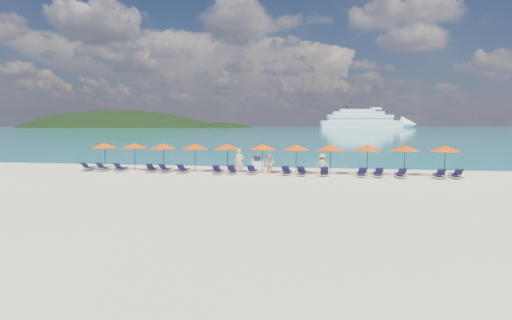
# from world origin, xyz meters

# --- Properties ---
(ground) EXTENTS (1400.00, 1400.00, 0.00)m
(ground) POSITION_xyz_m (0.00, 0.00, 0.00)
(ground) COLOR beige
(sea) EXTENTS (1600.00, 1300.00, 0.01)m
(sea) POSITION_xyz_m (0.00, 660.00, 0.01)
(sea) COLOR #1FA9B2
(sea) RESTS_ON ground
(headland_main) EXTENTS (374.00, 242.00, 126.50)m
(headland_main) POSITION_xyz_m (-300.00, 540.00, -38.00)
(headland_main) COLOR black
(headland_main) RESTS_ON ground
(headland_small) EXTENTS (162.00, 126.00, 85.50)m
(headland_small) POSITION_xyz_m (-150.00, 560.00, -35.00)
(headland_small) COLOR black
(headland_small) RESTS_ON ground
(cruise_ship) EXTENTS (125.56, 41.75, 34.53)m
(cruise_ship) POSITION_xyz_m (51.47, 542.83, 8.99)
(cruise_ship) COLOR white
(cruise_ship) RESTS_ON ground
(jetski) EXTENTS (1.61, 2.89, 0.97)m
(jetski) POSITION_xyz_m (-1.02, 9.20, 0.40)
(jetski) COLOR silver
(jetski) RESTS_ON ground
(beachgoer_a) EXTENTS (0.73, 0.50, 1.93)m
(beachgoer_a) POSITION_xyz_m (-1.42, 3.86, 0.97)
(beachgoer_a) COLOR tan
(beachgoer_a) RESTS_ON ground
(beachgoer_b) EXTENTS (0.86, 0.65, 1.56)m
(beachgoer_b) POSITION_xyz_m (0.75, 4.72, 0.78)
(beachgoer_b) COLOR tan
(beachgoer_b) RESTS_ON ground
(beachgoer_c) EXTENTS (1.09, 0.62, 1.60)m
(beachgoer_c) POSITION_xyz_m (4.66, 4.59, 0.80)
(beachgoer_c) COLOR tan
(beachgoer_c) RESTS_ON ground
(umbrella_0) EXTENTS (2.10, 2.10, 2.28)m
(umbrella_0) POSITION_xyz_m (-13.20, 5.51, 2.02)
(umbrella_0) COLOR black
(umbrella_0) RESTS_ON ground
(umbrella_1) EXTENTS (2.10, 2.10, 2.28)m
(umbrella_1) POSITION_xyz_m (-10.56, 5.58, 2.02)
(umbrella_1) COLOR black
(umbrella_1) RESTS_ON ground
(umbrella_2) EXTENTS (2.10, 2.10, 2.28)m
(umbrella_2) POSITION_xyz_m (-7.98, 5.36, 2.02)
(umbrella_2) COLOR black
(umbrella_2) RESTS_ON ground
(umbrella_3) EXTENTS (2.10, 2.10, 2.28)m
(umbrella_3) POSITION_xyz_m (-5.34, 5.34, 2.02)
(umbrella_3) COLOR black
(umbrella_3) RESTS_ON ground
(umbrella_4) EXTENTS (2.10, 2.10, 2.28)m
(umbrella_4) POSITION_xyz_m (-2.72, 5.46, 2.02)
(umbrella_4) COLOR black
(umbrella_4) RESTS_ON ground
(umbrella_5) EXTENTS (2.10, 2.10, 2.28)m
(umbrella_5) POSITION_xyz_m (0.04, 5.59, 2.02)
(umbrella_5) COLOR black
(umbrella_5) RESTS_ON ground
(umbrella_6) EXTENTS (2.10, 2.10, 2.28)m
(umbrella_6) POSITION_xyz_m (2.67, 5.36, 2.02)
(umbrella_6) COLOR black
(umbrella_6) RESTS_ON ground
(umbrella_7) EXTENTS (2.10, 2.10, 2.28)m
(umbrella_7) POSITION_xyz_m (5.24, 5.42, 2.02)
(umbrella_7) COLOR black
(umbrella_7) RESTS_ON ground
(umbrella_8) EXTENTS (2.10, 2.10, 2.28)m
(umbrella_8) POSITION_xyz_m (7.95, 5.56, 2.02)
(umbrella_8) COLOR black
(umbrella_8) RESTS_ON ground
(umbrella_9) EXTENTS (2.10, 2.10, 2.28)m
(umbrella_9) POSITION_xyz_m (10.59, 5.51, 2.02)
(umbrella_9) COLOR black
(umbrella_9) RESTS_ON ground
(umbrella_10) EXTENTS (2.10, 2.10, 2.28)m
(umbrella_10) POSITION_xyz_m (13.35, 5.48, 2.02)
(umbrella_10) COLOR black
(umbrella_10) RESTS_ON ground
(lounger_0) EXTENTS (0.77, 1.75, 0.66)m
(lounger_0) POSITION_xyz_m (-13.90, 4.27, 0.24)
(lounger_0) COLOR silver
(lounger_0) RESTS_ON ground
(lounger_1) EXTENTS (0.63, 1.70, 0.66)m
(lounger_1) POSITION_xyz_m (-12.69, 4.37, 0.24)
(lounger_1) COLOR silver
(lounger_1) RESTS_ON ground
(lounger_2) EXTENTS (0.64, 1.71, 0.66)m
(lounger_2) POSITION_xyz_m (-11.14, 4.30, 0.24)
(lounger_2) COLOR silver
(lounger_2) RESTS_ON ground
(lounger_3) EXTENTS (0.70, 1.73, 0.66)m
(lounger_3) POSITION_xyz_m (-8.50, 4.32, 0.24)
(lounger_3) COLOR silver
(lounger_3) RESTS_ON ground
(lounger_4) EXTENTS (0.79, 1.76, 0.66)m
(lounger_4) POSITION_xyz_m (-7.37, 4.27, 0.24)
(lounger_4) COLOR silver
(lounger_4) RESTS_ON ground
(lounger_5) EXTENTS (0.68, 1.72, 0.66)m
(lounger_5) POSITION_xyz_m (-5.87, 4.16, 0.24)
(lounger_5) COLOR silver
(lounger_5) RESTS_ON ground
(lounger_6) EXTENTS (0.68, 1.72, 0.66)m
(lounger_6) POSITION_xyz_m (-3.14, 4.12, 0.24)
(lounger_6) COLOR silver
(lounger_6) RESTS_ON ground
(lounger_7) EXTENTS (0.63, 1.70, 0.66)m
(lounger_7) POSITION_xyz_m (-2.03, 4.30, 0.24)
(lounger_7) COLOR silver
(lounger_7) RESTS_ON ground
(lounger_8) EXTENTS (0.70, 1.73, 0.66)m
(lounger_8) POSITION_xyz_m (-0.50, 4.35, 0.24)
(lounger_8) COLOR silver
(lounger_8) RESTS_ON ground
(lounger_9) EXTENTS (0.72, 1.74, 0.66)m
(lounger_9) POSITION_xyz_m (2.08, 4.34, 0.24)
(lounger_9) COLOR silver
(lounger_9) RESTS_ON ground
(lounger_10) EXTENTS (0.78, 1.75, 0.66)m
(lounger_10) POSITION_xyz_m (3.23, 4.13, 0.24)
(lounger_10) COLOR silver
(lounger_10) RESTS_ON ground
(lounger_11) EXTENTS (0.68, 1.72, 0.66)m
(lounger_11) POSITION_xyz_m (4.83, 4.23, 0.24)
(lounger_11) COLOR silver
(lounger_11) RESTS_ON ground
(lounger_12) EXTENTS (0.75, 1.74, 0.66)m
(lounger_12) POSITION_xyz_m (7.45, 4.15, 0.24)
(lounger_12) COLOR silver
(lounger_12) RESTS_ON ground
(lounger_13) EXTENTS (0.70, 1.73, 0.66)m
(lounger_13) POSITION_xyz_m (8.59, 4.22, 0.24)
(lounger_13) COLOR silver
(lounger_13) RESTS_ON ground
(lounger_14) EXTENTS (0.76, 1.75, 0.66)m
(lounger_14) POSITION_xyz_m (10.10, 4.08, 0.24)
(lounger_14) COLOR silver
(lounger_14) RESTS_ON ground
(lounger_15) EXTENTS (0.65, 1.71, 0.66)m
(lounger_15) POSITION_xyz_m (12.68, 4.14, 0.24)
(lounger_15) COLOR silver
(lounger_15) RESTS_ON ground
(lounger_16) EXTENTS (0.67, 1.72, 0.66)m
(lounger_16) POSITION_xyz_m (13.83, 4.33, 0.24)
(lounger_16) COLOR silver
(lounger_16) RESTS_ON ground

